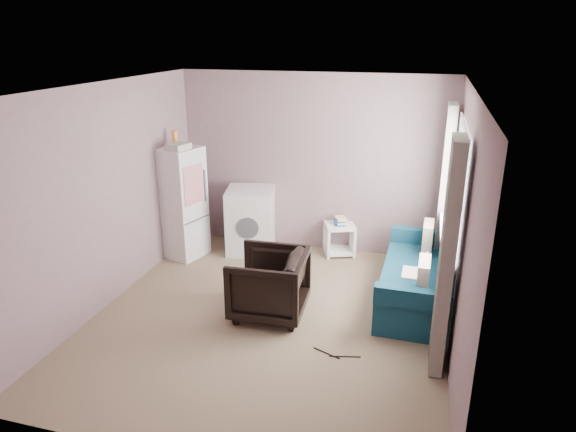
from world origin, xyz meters
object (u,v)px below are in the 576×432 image
(armchair, at_px, (269,281))
(fridge, at_px, (181,202))
(side_table, at_px, (339,237))
(sofa, at_px, (424,279))
(washing_machine, at_px, (251,219))

(armchair, bearing_deg, fridge, -129.91)
(fridge, bearing_deg, side_table, 31.88)
(armchair, relative_size, fridge, 0.46)
(armchair, distance_m, sofa, 1.81)
(side_table, distance_m, sofa, 1.64)
(armchair, relative_size, sofa, 0.44)
(fridge, relative_size, side_table, 3.19)
(washing_machine, height_order, side_table, washing_machine)
(washing_machine, bearing_deg, armchair, -76.80)
(sofa, bearing_deg, armchair, -155.40)
(fridge, bearing_deg, sofa, 6.97)
(armchair, height_order, side_table, armchair)
(fridge, xyz_separation_m, washing_machine, (0.86, 0.40, -0.31))
(fridge, xyz_separation_m, side_table, (2.12, 0.61, -0.53))
(side_table, xyz_separation_m, sofa, (1.19, -1.13, 0.04))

